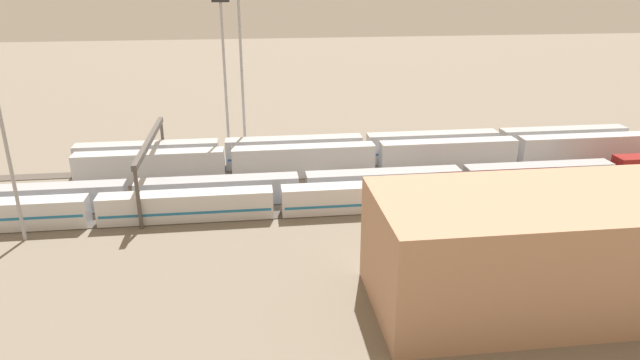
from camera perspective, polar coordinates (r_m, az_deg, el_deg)
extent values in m
plane|color=#756B5B|center=(87.71, -0.31, -0.67)|extent=(400.00, 400.00, 0.00)
cube|color=#4C443D|center=(97.01, -1.03, 1.49)|extent=(140.00, 2.80, 0.12)
cube|color=#3D3833|center=(92.33, -0.69, 0.48)|extent=(140.00, 2.80, 0.12)
cube|color=#4C443D|center=(87.69, -0.31, -0.63)|extent=(140.00, 2.80, 0.12)
cube|color=#3D3833|center=(83.08, 0.11, -1.87)|extent=(140.00, 2.80, 0.12)
cube|color=#4C443D|center=(78.52, 0.57, -3.25)|extent=(140.00, 2.80, 0.12)
cube|color=#A8AAB2|center=(92.56, 21.16, 0.38)|extent=(23.00, 3.00, 3.80)
cube|color=#A8AAB2|center=(83.98, 6.43, -0.32)|extent=(23.00, 3.00, 3.80)
cube|color=#A8AAB2|center=(81.91, -10.27, -1.08)|extent=(23.00, 3.00, 3.80)
cube|color=#A8AAB2|center=(86.82, -26.42, -1.73)|extent=(23.00, 3.00, 3.80)
cube|color=silver|center=(107.20, 25.08, 2.81)|extent=(23.00, 3.00, 5.00)
cube|color=silver|center=(96.60, 12.80, 2.48)|extent=(23.00, 3.00, 5.00)
cube|color=silver|center=(91.33, -1.65, 1.95)|extent=(23.00, 3.00, 5.00)
cube|color=silver|center=(92.32, -16.77, 1.26)|extent=(23.00, 3.00, 5.00)
cube|color=#B7BABF|center=(110.69, 23.27, 3.60)|extent=(23.00, 3.00, 5.00)
cube|color=#285193|center=(110.88, 23.22, 3.26)|extent=(22.40, 3.06, 0.36)
cube|color=#B7BABF|center=(100.73, 11.26, 3.34)|extent=(23.00, 3.00, 5.00)
cube|color=#285193|center=(100.91, 11.23, 3.00)|extent=(22.40, 3.06, 0.36)
cube|color=#B7BABF|center=(95.97, -2.62, 2.87)|extent=(23.00, 3.00, 5.00)
cube|color=#285193|center=(96.15, -2.61, 2.53)|extent=(22.40, 3.06, 0.36)
cube|color=#B7BABF|center=(97.19, -16.99, 2.19)|extent=(23.00, 3.00, 5.00)
cube|color=#285193|center=(97.28, -16.97, 2.03)|extent=(22.40, 3.06, 0.36)
cube|color=maroon|center=(85.43, 18.91, -0.76)|extent=(18.00, 3.00, 4.40)
cube|color=silver|center=(78.62, 4.49, -1.74)|extent=(23.00, 3.00, 3.80)
cube|color=#1E6B9E|center=(78.83, 4.48, -2.10)|extent=(22.40, 3.06, 0.36)
cube|color=silver|center=(77.64, -13.30, -2.55)|extent=(23.00, 3.00, 3.80)
cube|color=#1E6B9E|center=(77.81, -13.28, -2.87)|extent=(22.40, 3.06, 0.36)
cylinder|color=#9EA0A5|center=(96.52, -9.53, 9.32)|extent=(0.44, 0.44, 26.81)
cylinder|color=#9EA0A5|center=(75.89, -29.14, 3.05)|extent=(0.44, 0.44, 24.61)
cylinder|color=#9EA0A5|center=(95.85, -7.86, 9.60)|extent=(0.44, 0.44, 27.70)
cylinder|color=#4C4742|center=(98.39, -15.56, 3.41)|extent=(0.50, 0.50, 8.00)
cylinder|color=#4C4742|center=(75.86, -17.89, -1.96)|extent=(0.50, 0.50, 8.00)
cube|color=#4C4742|center=(85.71, -16.87, 3.84)|extent=(0.70, 25.00, 0.80)
cube|color=tan|center=(61.13, 23.21, -6.41)|extent=(37.46, 15.00, 11.55)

